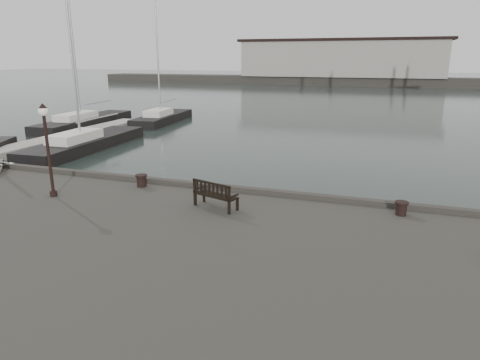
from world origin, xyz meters
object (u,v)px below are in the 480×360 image
(bollard_left, at_px, (141,181))
(yacht_b, at_px, (85,123))
(lamp_post, at_px, (47,138))
(yacht_d, at_px, (163,120))
(bench, at_px, (215,200))
(yacht_c, at_px, (86,146))
(bollard_right, at_px, (401,208))

(bollard_left, xyz_separation_m, yacht_b, (-18.63, 20.21, -1.54))
(lamp_post, bearing_deg, yacht_d, 111.41)
(bench, relative_size, yacht_d, 0.13)
(bench, bearing_deg, bollard_left, 177.37)
(lamp_post, distance_m, yacht_c, 16.46)
(bench, distance_m, lamp_post, 6.16)
(bench, bearing_deg, bollard_right, 30.43)
(bollard_left, height_order, yacht_c, yacht_c)
(bollard_left, xyz_separation_m, lamp_post, (-2.31, -2.02, 1.85))
(bench, xyz_separation_m, yacht_b, (-22.17, 21.53, -1.59))
(yacht_b, bearing_deg, bench, -47.58)
(yacht_d, bearing_deg, bollard_left, -68.08)
(bench, relative_size, yacht_c, 0.11)
(yacht_c, bearing_deg, bollard_right, -31.31)
(bench, relative_size, bollard_left, 3.51)
(bench, relative_size, bollard_right, 3.78)
(bench, relative_size, yacht_b, 0.10)
(bollard_left, relative_size, yacht_c, 0.03)
(bollard_right, distance_m, yacht_c, 23.60)
(bollard_right, height_order, lamp_post, lamp_post)
(yacht_c, bearing_deg, yacht_d, 92.98)
(lamp_post, relative_size, yacht_b, 0.20)
(bench, relative_size, lamp_post, 0.50)
(bollard_right, bearing_deg, bollard_left, 179.73)
(yacht_b, xyz_separation_m, yacht_c, (7.16, -8.98, -0.00))
(yacht_b, relative_size, yacht_c, 1.07)
(lamp_post, distance_m, yacht_b, 27.78)
(lamp_post, bearing_deg, yacht_b, 126.28)
(yacht_b, bearing_deg, lamp_post, -57.14)
(bench, xyz_separation_m, yacht_d, (-16.36, 26.10, -1.61))
(bollard_right, xyz_separation_m, yacht_d, (-22.02, 24.83, -1.54))
(lamp_post, bearing_deg, yacht_c, 124.65)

